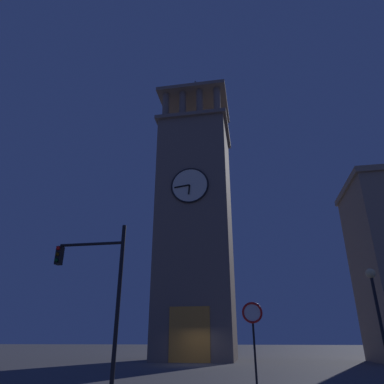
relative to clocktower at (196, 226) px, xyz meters
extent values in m
plane|color=#4C4C51|center=(-0.81, 5.46, -11.68)|extent=(200.00, 200.00, 0.00)
cube|color=#75665B|center=(0.00, -0.02, -0.67)|extent=(6.58, 6.66, 22.02)
cube|color=#75665B|center=(0.00, -0.02, 10.54)|extent=(7.18, 7.26, 0.40)
cylinder|color=#75665B|center=(-2.69, 2.71, 12.31)|extent=(0.70, 0.70, 3.13)
cylinder|color=#75665B|center=(-0.90, 2.71, 12.31)|extent=(0.70, 0.70, 3.13)
cylinder|color=#75665B|center=(0.90, 2.71, 12.31)|extent=(0.70, 0.70, 3.13)
cylinder|color=#75665B|center=(2.69, 2.71, 12.31)|extent=(0.70, 0.70, 3.13)
cylinder|color=#75665B|center=(-2.69, -2.75, 12.31)|extent=(0.70, 0.70, 3.13)
cylinder|color=#75665B|center=(-0.90, -2.75, 12.31)|extent=(0.70, 0.70, 3.13)
cylinder|color=#75665B|center=(0.90, -2.75, 12.31)|extent=(0.70, 0.70, 3.13)
cylinder|color=#75665B|center=(2.69, -2.75, 12.31)|extent=(0.70, 0.70, 3.13)
cube|color=#75665B|center=(0.00, -0.02, 14.08)|extent=(7.18, 7.26, 0.40)
cylinder|color=black|center=(0.00, -0.02, 15.96)|extent=(0.12, 0.12, 3.37)
cylinder|color=silver|center=(0.00, 3.37, 2.78)|extent=(3.32, 0.12, 3.32)
torus|color=black|center=(0.00, 3.39, 2.78)|extent=(3.48, 0.16, 3.48)
cube|color=black|center=(0.04, 3.47, 2.33)|extent=(0.20, 0.06, 0.92)
cube|color=black|center=(0.70, 3.47, 2.70)|extent=(1.41, 0.06, 0.28)
cube|color=orange|center=(0.00, 3.26, -9.68)|extent=(3.20, 0.24, 4.00)
cylinder|color=black|center=(-0.01, 18.43, -8.72)|extent=(0.16, 0.16, 5.93)
cylinder|color=black|center=(1.35, 18.43, -6.48)|extent=(2.72, 0.12, 0.12)
cube|color=black|center=(2.71, 18.43, -6.90)|extent=(0.22, 0.30, 0.75)
sphere|color=red|center=(2.71, 18.61, -6.63)|extent=(0.16, 0.16, 0.16)
sphere|color=#392705|center=(2.71, 18.61, -6.88)|extent=(0.16, 0.16, 0.16)
sphere|color=#063316|center=(2.71, 18.61, -7.13)|extent=(0.16, 0.16, 0.16)
cylinder|color=black|center=(-10.51, 13.93, -9.57)|extent=(0.14, 0.14, 4.21)
sphere|color=#F9DB8C|center=(-10.51, 13.93, -7.25)|extent=(0.44, 0.44, 0.44)
cylinder|color=black|center=(-4.97, 17.14, -10.36)|extent=(0.08, 0.08, 2.65)
cylinder|color=white|center=(-4.97, 17.18, -9.13)|extent=(0.70, 0.04, 0.70)
torus|color=red|center=(-4.97, 17.20, -9.13)|extent=(0.78, 0.08, 0.78)
camera|label=1|loc=(-5.10, 31.34, -10.08)|focal=32.21mm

